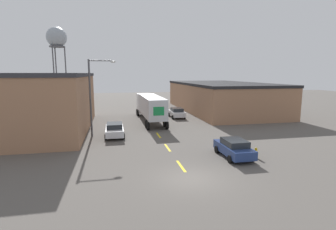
% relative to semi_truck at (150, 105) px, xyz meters
% --- Properties ---
extents(ground_plane, '(160.00, 160.00, 0.00)m').
position_rel_semi_truck_xyz_m(ground_plane, '(-0.27, -21.79, -2.27)').
color(ground_plane, '#56514C').
extents(road_centerline, '(0.20, 12.58, 0.01)m').
position_rel_semi_truck_xyz_m(road_centerline, '(-0.27, -14.32, -2.27)').
color(road_centerline, yellow).
rests_on(road_centerline, ground_plane).
extents(warehouse_left, '(10.32, 20.24, 6.89)m').
position_rel_semi_truck_xyz_m(warehouse_left, '(-13.26, -3.74, 1.18)').
color(warehouse_left, '#9E7051').
rests_on(warehouse_left, ground_plane).
extents(warehouse_right, '(13.44, 26.92, 5.19)m').
position_rel_semi_truck_xyz_m(warehouse_right, '(14.28, 8.00, 0.33)').
color(warehouse_right, '#9E7051').
rests_on(warehouse_right, ground_plane).
extents(semi_truck, '(2.92, 14.20, 3.72)m').
position_rel_semi_truck_xyz_m(semi_truck, '(0.00, 0.00, 0.00)').
color(semi_truck, silver).
rests_on(semi_truck, ground_plane).
extents(parked_car_right_near, '(2.08, 4.32, 1.52)m').
position_rel_semi_truck_xyz_m(parked_car_right_near, '(4.53, -18.17, -1.48)').
color(parked_car_right_near, navy).
rests_on(parked_car_right_near, ground_plane).
extents(parked_car_right_far, '(2.08, 4.32, 1.52)m').
position_rel_semi_truck_xyz_m(parked_car_right_far, '(4.53, 1.87, -1.48)').
color(parked_car_right_far, silver).
rests_on(parked_car_right_far, ground_plane).
extents(parked_car_left_far, '(2.08, 4.32, 1.52)m').
position_rel_semi_truck_xyz_m(parked_car_left_far, '(-5.07, -8.97, -1.48)').
color(parked_car_left_far, silver).
rests_on(parked_car_left_far, ground_plane).
extents(water_tower, '(4.60, 4.60, 17.48)m').
position_rel_semi_truck_xyz_m(water_tower, '(-17.66, 29.28, 12.58)').
color(water_tower, '#47474C').
rests_on(water_tower, ground_plane).
extents(street_lamp, '(2.91, 0.32, 8.34)m').
position_rel_semi_truck_xyz_m(street_lamp, '(-7.18, -8.27, 2.59)').
color(street_lamp, '#4C4C51').
rests_on(street_lamp, ground_plane).
extents(fire_hydrant, '(0.22, 0.22, 0.87)m').
position_rel_semi_truck_xyz_m(fire_hydrant, '(6.22, -18.70, -1.84)').
color(fire_hydrant, gold).
rests_on(fire_hydrant, ground_plane).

